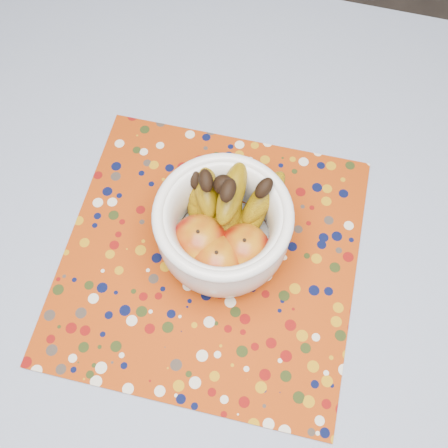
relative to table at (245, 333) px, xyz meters
name	(u,v)px	position (x,y,z in m)	size (l,w,h in m)	color
table	(245,333)	(0.00, 0.00, 0.00)	(1.20, 1.20, 0.75)	brown
tablecloth	(247,320)	(0.00, 0.00, 0.08)	(1.32, 1.32, 0.01)	slate
placemat	(210,257)	(-0.08, 0.08, 0.09)	(0.44, 0.44, 0.00)	#963208
fruit_bowl	(223,223)	(-0.06, 0.11, 0.16)	(0.21, 0.20, 0.16)	white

